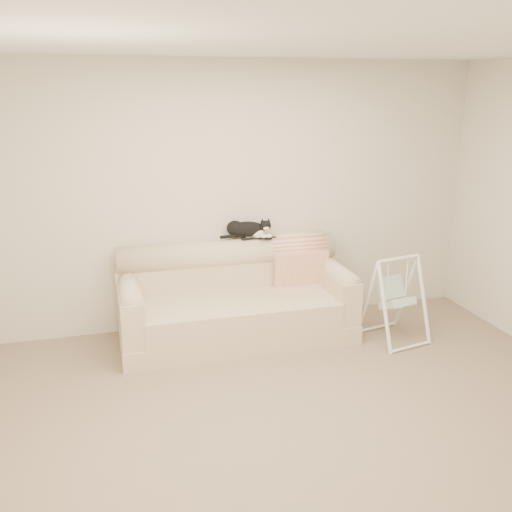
{
  "coord_description": "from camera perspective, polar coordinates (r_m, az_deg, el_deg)",
  "views": [
    {
      "loc": [
        -1.27,
        -3.39,
        2.33
      ],
      "look_at": [
        0.02,
        1.27,
        0.9
      ],
      "focal_mm": 40.0,
      "sensor_mm": 36.0,
      "label": 1
    }
  ],
  "objects": [
    {
      "name": "remote_b",
      "position": [
        5.64,
        1.11,
        1.87
      ],
      "size": [
        0.17,
        0.07,
        0.02
      ],
      "color": "black",
      "rests_on": "sofa"
    },
    {
      "name": "remote_a",
      "position": [
        5.61,
        -0.58,
        1.83
      ],
      "size": [
        0.18,
        0.07,
        0.03
      ],
      "color": "black",
      "rests_on": "sofa"
    },
    {
      "name": "baby_swing",
      "position": [
        5.57,
        13.75,
        -4.14
      ],
      "size": [
        0.6,
        0.63,
        0.83
      ],
      "color": "white",
      "rests_on": "ground"
    },
    {
      "name": "room_shell",
      "position": [
        3.71,
        4.95,
        3.93
      ],
      "size": [
        5.04,
        4.04,
        2.6
      ],
      "color": "beige",
      "rests_on": "ground"
    },
    {
      "name": "ground_plane",
      "position": [
        4.31,
        4.43,
        -16.3
      ],
      "size": [
        5.0,
        5.0,
        0.0
      ],
      "primitive_type": "plane",
      "color": "#7A6959",
      "rests_on": "ground"
    },
    {
      "name": "sofa",
      "position": [
        5.51,
        -2.13,
        -4.56
      ],
      "size": [
        2.2,
        0.93,
        0.9
      ],
      "color": "beige",
      "rests_on": "ground"
    },
    {
      "name": "throw_blanket",
      "position": [
        5.79,
        4.12,
        0.36
      ],
      "size": [
        0.55,
        0.38,
        0.58
      ],
      "color": "#E4714C",
      "rests_on": "sofa"
    },
    {
      "name": "tuxedo_cat",
      "position": [
        5.6,
        -0.86,
        2.72
      ],
      "size": [
        0.51,
        0.28,
        0.2
      ],
      "color": "black",
      "rests_on": "sofa"
    }
  ]
}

